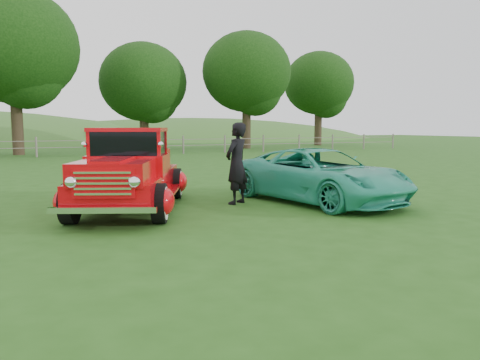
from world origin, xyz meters
name	(u,v)px	position (x,y,z in m)	size (l,w,h in m)	color
ground	(230,222)	(0.00, 0.00, 0.00)	(140.00, 140.00, 0.00)	#224E14
distant_hills	(24,175)	(-4.08, 59.46, -4.55)	(116.00, 60.00, 18.00)	#356625
fence_line	(89,146)	(0.00, 22.00, 0.60)	(48.00, 0.12, 1.20)	slate
tree_near_west	(13,46)	(-4.00, 25.00, 6.80)	(8.00, 8.00, 10.42)	#302318
tree_near_east	(143,82)	(5.00, 29.00, 5.25)	(6.80, 6.80, 8.33)	#302318
tree_mid_east	(247,72)	(13.00, 27.00, 6.17)	(7.20, 7.20, 9.44)	#302318
tree_far_east	(319,83)	(22.00, 30.00, 5.86)	(6.60, 6.60, 8.86)	#302318
red_pickup	(130,173)	(-1.42, 2.19, 0.80)	(3.54, 5.27, 1.78)	black
teal_sedan	(320,175)	(2.91, 1.33, 0.64)	(2.13, 4.62, 1.28)	teal
man	(237,163)	(0.99, 1.92, 0.95)	(0.69, 0.46, 1.90)	black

